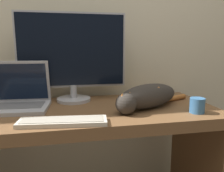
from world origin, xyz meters
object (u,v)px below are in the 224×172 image
(monitor, at_px, (72,56))
(cat, at_px, (147,96))
(external_keyboard, at_px, (63,122))
(laptop, at_px, (20,99))
(coffee_mug, at_px, (197,105))

(monitor, xyz_separation_m, cat, (0.40, -0.26, -0.22))
(monitor, height_order, external_keyboard, monitor)
(laptop, xyz_separation_m, cat, (0.70, -0.14, 0.02))
(monitor, distance_m, cat, 0.52)
(monitor, height_order, laptop, monitor)
(external_keyboard, height_order, cat, cat)
(monitor, distance_m, coffee_mug, 0.78)
(laptop, relative_size, coffee_mug, 4.10)
(monitor, distance_m, external_keyboard, 0.51)
(cat, relative_size, coffee_mug, 6.76)
(monitor, relative_size, laptop, 2.05)
(monitor, xyz_separation_m, laptop, (-0.30, -0.12, -0.24))
(external_keyboard, distance_m, cat, 0.49)
(laptop, height_order, external_keyboard, laptop)
(external_keyboard, relative_size, cat, 0.76)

